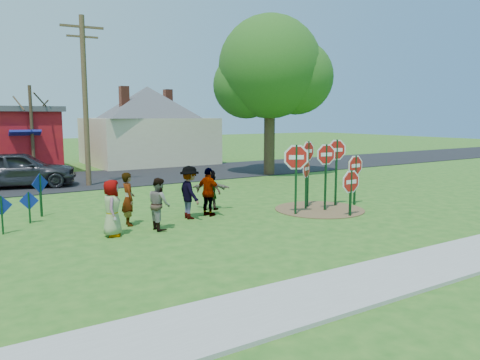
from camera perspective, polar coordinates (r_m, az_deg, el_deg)
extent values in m
plane|color=#255E1B|center=(15.45, -5.46, -4.78)|extent=(120.00, 120.00, 0.00)
cube|color=#9E9E99|center=(9.83, 14.47, -12.20)|extent=(22.00, 1.80, 0.08)
cube|color=black|center=(26.08, -17.03, 0.12)|extent=(120.00, 7.50, 0.04)
cylinder|color=brown|center=(17.15, 9.65, -3.54)|extent=(3.20, 3.20, 0.03)
cube|color=navy|center=(28.12, -24.75, 5.15)|extent=(1.60, 0.78, 0.45)
cube|color=beige|center=(33.82, -11.09, 4.70)|extent=(8.00, 7.00, 3.20)
pyramid|color=#4C4C51|center=(33.83, -11.27, 11.14)|extent=(9.40, 9.40, 2.20)
cube|color=brown|center=(32.17, -13.94, 9.81)|extent=(0.55, 0.55, 1.40)
cube|color=brown|center=(35.49, -8.77, 9.74)|extent=(0.55, 0.55, 1.40)
cube|color=#0F3919|center=(15.98, 6.83, -0.01)|extent=(0.09, 0.10, 2.40)
cylinder|color=white|center=(15.89, 6.87, 2.77)|extent=(1.06, 0.52, 1.16)
cylinder|color=#B11610|center=(15.89, 6.87, 2.77)|extent=(0.92, 0.45, 1.00)
cube|color=white|center=(15.89, 6.87, 2.77)|extent=(0.47, 0.22, 0.14)
cube|color=#0F3919|center=(17.41, 8.26, 0.68)|extent=(0.07, 0.08, 2.45)
cylinder|color=white|center=(17.32, 8.32, 3.51)|extent=(0.96, 0.29, 1.00)
cylinder|color=#B11610|center=(17.32, 8.32, 3.51)|extent=(0.83, 0.26, 0.86)
cube|color=white|center=(17.32, 8.32, 3.51)|extent=(0.42, 0.13, 0.12)
cylinder|color=gold|center=(17.32, 8.32, 3.51)|extent=(0.96, 0.29, 1.00)
cube|color=#0F3919|center=(16.81, 10.39, 0.28)|extent=(0.06, 0.08, 2.38)
cylinder|color=white|center=(16.73, 10.46, 3.08)|extent=(1.00, 0.21, 1.01)
cylinder|color=#B11610|center=(16.73, 10.46, 3.08)|extent=(0.86, 0.18, 0.87)
cube|color=white|center=(16.73, 10.46, 3.08)|extent=(0.44, 0.09, 0.13)
cube|color=#0F3919|center=(17.79, 11.64, 0.84)|extent=(0.07, 0.08, 2.50)
cylinder|color=white|center=(17.70, 11.71, 3.62)|extent=(1.04, 0.23, 1.06)
cylinder|color=#B11610|center=(17.70, 11.71, 3.62)|extent=(0.90, 0.20, 0.91)
cube|color=white|center=(17.70, 11.71, 3.62)|extent=(0.46, 0.10, 0.13)
cylinder|color=gold|center=(17.70, 11.71, 3.62)|extent=(1.04, 0.22, 1.06)
cube|color=#0F3919|center=(16.07, 13.32, -1.62)|extent=(0.06, 0.07, 1.56)
cylinder|color=white|center=(16.01, 13.37, -0.21)|extent=(1.05, 0.04, 1.05)
cylinder|color=#B11610|center=(16.01, 13.37, -0.21)|extent=(0.91, 0.03, 0.91)
cube|color=white|center=(16.01, 13.37, -0.21)|extent=(0.46, 0.01, 0.13)
cube|color=#0F3919|center=(18.23, 13.84, -0.03)|extent=(0.06, 0.07, 1.88)
cylinder|color=white|center=(18.16, 13.89, 1.72)|extent=(1.05, 0.08, 1.06)
cylinder|color=#B11610|center=(18.16, 13.89, 1.72)|extent=(0.91, 0.07, 0.91)
cube|color=white|center=(18.16, 13.89, 1.72)|extent=(0.46, 0.03, 0.13)
cylinder|color=gold|center=(18.16, 13.89, 1.72)|extent=(1.05, 0.07, 1.06)
cube|color=#0F3919|center=(17.03, 8.05, -0.54)|extent=(0.07, 0.08, 1.82)
cylinder|color=white|center=(16.95, 8.09, 1.37)|extent=(0.81, 0.46, 0.92)
cylinder|color=#B11610|center=(16.95, 8.09, 1.37)|extent=(0.70, 0.40, 0.80)
cube|color=white|center=(16.95, 8.09, 1.37)|extent=(0.36, 0.20, 0.11)
cube|color=#0F3919|center=(14.96, -27.03, -3.85)|extent=(0.05, 0.06, 1.11)
cube|color=navy|center=(14.91, -27.10, -2.79)|extent=(0.58, 0.05, 0.58)
cube|color=#0F3919|center=(16.13, -24.29, -3.10)|extent=(0.06, 0.07, 1.00)
cube|color=navy|center=(16.09, -24.34, -2.32)|extent=(0.55, 0.24, 0.59)
cube|color=#0F3919|center=(17.01, -23.14, -1.74)|extent=(0.08, 0.08, 1.44)
cube|color=navy|center=(16.95, -23.21, -0.40)|extent=(0.58, 0.38, 0.67)
imported|color=#3D4194|center=(13.58, -15.34, -3.33)|extent=(0.75, 0.91, 1.60)
imported|color=#2D7B6C|center=(14.78, -13.47, -2.28)|extent=(0.46, 0.64, 1.65)
imported|color=#996344|center=(14.07, -9.82, -2.87)|extent=(0.60, 0.77, 1.56)
imported|color=#36353A|center=(15.42, -6.16, -1.51)|extent=(0.70, 1.16, 1.75)
imported|color=#512D56|center=(15.76, -3.84, -1.47)|extent=(0.75, 1.04, 1.64)
imported|color=#255B32|center=(16.84, -3.63, -1.16)|extent=(1.34, 1.20, 1.47)
imported|color=#2E2E33|center=(24.18, -25.30, 1.20)|extent=(5.32, 3.15, 1.70)
cylinder|color=#4C3823|center=(23.49, -18.34, 8.96)|extent=(0.25, 0.25, 7.97)
cube|color=#4C3823|center=(23.83, -18.71, 17.28)|extent=(1.95, 0.26, 0.11)
cube|color=#4C3823|center=(23.76, -18.66, 16.23)|extent=(1.42, 0.20, 0.09)
cylinder|color=#382819|center=(26.72, 3.61, 5.81)|extent=(0.62, 0.62, 4.85)
sphere|color=#1F5215|center=(26.84, 3.67, 13.60)|extent=(5.74, 5.74, 5.74)
sphere|color=#1F5215|center=(27.07, 6.83, 12.34)|extent=(4.19, 4.19, 4.19)
sphere|color=#1F5215|center=(26.92, 0.78, 11.48)|extent=(3.75, 3.75, 3.75)
cylinder|color=#382819|center=(28.12, -24.02, 5.41)|extent=(0.18, 0.18, 5.01)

